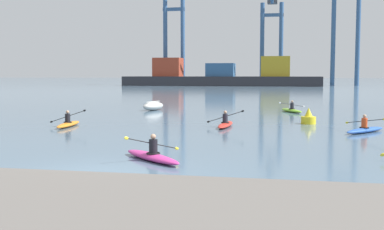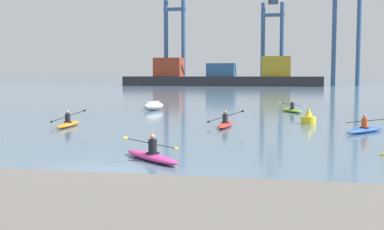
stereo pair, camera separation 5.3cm
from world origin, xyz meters
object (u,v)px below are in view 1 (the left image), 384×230
channel_buoy (308,118)px  container_barge (221,76)px  kayak_magenta (152,156)px  kayak_orange (68,124)px  gantry_crane_west_mid (272,29)px  gantry_crane_east_mid (346,14)px  kayak_lime (292,110)px  kayak_blue (365,129)px  gantry_crane_west (174,25)px  capsized_dinghy (153,106)px  kayak_red (225,124)px

channel_buoy → container_barge: bearing=100.9°
kayak_magenta → kayak_orange: 12.45m
gantry_crane_west_mid → gantry_crane_east_mid: (19.69, -4.47, 3.23)m
gantry_crane_west_mid → kayak_magenta: bearing=-90.0°
gantry_crane_west_mid → kayak_lime: bearing=-87.2°
gantry_crane_west_mid → kayak_orange: 115.47m
container_barge → kayak_blue: container_barge is taller
gantry_crane_west → kayak_blue: bearing=-71.6°
gantry_crane_west → kayak_lime: bearing=-71.2°
gantry_crane_east_mid → capsized_dinghy: 101.60m
channel_buoy → kayak_red: 5.50m
gantry_crane_west_mid → gantry_crane_east_mid: 20.45m
channel_buoy → gantry_crane_east_mid: bearing=82.5°
kayak_magenta → gantry_crane_east_mid: bearing=80.6°
gantry_crane_west → kayak_magenta: gantry_crane_west is taller
gantry_crane_east_mid → kayak_blue: (-11.07, -109.34, -18.95)m
kayak_magenta → kayak_red: bearing=84.1°
capsized_dinghy → kayak_orange: size_ratio=0.82×
kayak_lime → kayak_orange: 18.55m
kayak_magenta → channel_buoy: bearing=67.0°
kayak_lime → kayak_orange: size_ratio=0.96×
kayak_red → kayak_lime: kayak_red is taller
kayak_red → kayak_blue: size_ratio=1.12×
container_barge → kayak_lime: container_barge is taller
gantry_crane_west → gantry_crane_west_mid: (26.99, 6.98, -1.00)m
gantry_crane_west_mid → container_barge: bearing=-134.1°
kayak_magenta → kayak_orange: (-7.81, 9.70, 0.00)m
channel_buoy → kayak_lime: (-0.94, 9.12, -0.19)m
kayak_blue → channel_buoy: bearing=124.3°
capsized_dinghy → kayak_magenta: (6.46, -23.01, -0.18)m
gantry_crane_west → kayak_lime: 100.43m
gantry_crane_west_mid → channel_buoy: (5.91, -109.83, -15.53)m
gantry_crane_west → kayak_red: 110.54m
kayak_orange → kayak_blue: (16.45, 0.33, 0.00)m
container_barge → gantry_crane_east_mid: 37.41m
container_barge → kayak_orange: (4.86, -101.04, -2.31)m
container_barge → kayak_lime: (17.66, -87.61, -2.31)m
kayak_blue → kayak_magenta: bearing=-130.7°
gantry_crane_west_mid → kayak_magenta: size_ratio=10.67×
gantry_crane_east_mid → kayak_lime: size_ratio=11.73×
channel_buoy → kayak_magenta: 15.21m
gantry_crane_west → gantry_crane_west_mid: bearing=14.5°
container_barge → kayak_magenta: bearing=-83.5°
capsized_dinghy → kayak_magenta: size_ratio=0.98×
channel_buoy → kayak_magenta: bearing=-113.0°
kayak_magenta → kayak_blue: 13.24m
gantry_crane_west_mid → kayak_magenta: (-0.02, -123.84, -15.72)m
gantry_crane_east_mid → kayak_magenta: bearing=-99.4°
container_barge → channel_buoy: container_barge is taller
capsized_dinghy → kayak_orange: 13.37m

